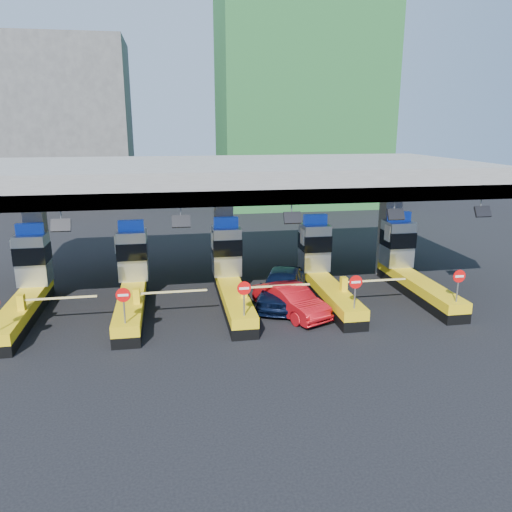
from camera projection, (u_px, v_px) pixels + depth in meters
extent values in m
plane|color=black|center=(231.00, 301.00, 26.18)|extent=(120.00, 120.00, 0.00)
cube|color=slate|center=(223.00, 176.00, 27.43)|extent=(28.00, 12.00, 1.50)
cube|color=#4C4C49|center=(237.00, 198.00, 22.11)|extent=(28.00, 0.60, 0.70)
cube|color=slate|center=(38.00, 245.00, 26.65)|extent=(1.00, 1.00, 5.50)
cube|color=slate|center=(224.00, 238.00, 28.33)|extent=(1.00, 1.00, 5.50)
cube|color=slate|center=(389.00, 231.00, 30.01)|extent=(1.00, 1.00, 5.50)
cylinder|color=slate|center=(61.00, 216.00, 21.00)|extent=(0.06, 0.06, 0.50)
cube|color=black|center=(61.00, 225.00, 20.90)|extent=(0.80, 0.38, 0.54)
cylinder|color=slate|center=(181.00, 213.00, 21.84)|extent=(0.06, 0.06, 0.50)
cube|color=black|center=(181.00, 221.00, 21.74)|extent=(0.80, 0.38, 0.54)
cylinder|color=slate|center=(292.00, 209.00, 22.68)|extent=(0.06, 0.06, 0.50)
cube|color=black|center=(292.00, 218.00, 22.58)|extent=(0.80, 0.38, 0.54)
cylinder|color=slate|center=(394.00, 206.00, 23.52)|extent=(0.06, 0.06, 0.50)
cube|color=black|center=(396.00, 214.00, 23.42)|extent=(0.80, 0.38, 0.54)
cylinder|color=slate|center=(481.00, 204.00, 24.28)|extent=(0.06, 0.06, 0.50)
cube|color=black|center=(483.00, 212.00, 24.18)|extent=(0.80, 0.38, 0.54)
cube|color=black|center=(23.00, 316.00, 23.48)|extent=(1.20, 8.00, 0.50)
cube|color=#E5B70C|center=(22.00, 306.00, 23.35)|extent=(1.20, 8.00, 0.50)
cube|color=#9EA3A8|center=(33.00, 259.00, 25.62)|extent=(1.50, 1.50, 2.60)
cube|color=black|center=(32.00, 253.00, 25.53)|extent=(1.56, 1.56, 0.90)
cube|color=#0C2DBF|center=(30.00, 229.00, 25.22)|extent=(1.30, 0.35, 0.55)
cube|color=white|center=(13.00, 248.00, 25.02)|extent=(0.06, 0.70, 0.90)
cube|color=#E5B70C|center=(21.00, 302.00, 22.12)|extent=(0.30, 0.35, 0.70)
cube|color=white|center=(60.00, 298.00, 22.37)|extent=(3.20, 0.08, 0.08)
cube|color=black|center=(132.00, 309.00, 24.32)|extent=(1.20, 8.00, 0.50)
cube|color=#E5B70C|center=(131.00, 300.00, 24.19)|extent=(1.20, 8.00, 0.50)
cube|color=#9EA3A8|center=(133.00, 255.00, 26.46)|extent=(1.50, 1.50, 2.60)
cube|color=black|center=(132.00, 249.00, 26.37)|extent=(1.56, 1.56, 0.90)
cube|color=#0C2DBF|center=(131.00, 225.00, 26.06)|extent=(1.30, 0.35, 0.55)
cube|color=white|center=(116.00, 244.00, 25.86)|extent=(0.06, 0.70, 0.90)
cylinder|color=slate|center=(124.00, 309.00, 20.54)|extent=(0.07, 0.07, 1.30)
cylinder|color=red|center=(123.00, 295.00, 20.35)|extent=(0.60, 0.04, 0.60)
cube|color=white|center=(123.00, 295.00, 20.33)|extent=(0.42, 0.02, 0.10)
cube|color=#E5B70C|center=(137.00, 296.00, 22.96)|extent=(0.30, 0.35, 0.70)
cube|color=white|center=(173.00, 292.00, 23.21)|extent=(3.20, 0.08, 0.08)
cube|color=black|center=(233.00, 303.00, 25.16)|extent=(1.20, 8.00, 0.50)
cube|color=#E5B70C|center=(233.00, 294.00, 25.03)|extent=(1.20, 8.00, 0.50)
cube|color=#9EA3A8|center=(226.00, 251.00, 27.30)|extent=(1.50, 1.50, 2.60)
cube|color=black|center=(226.00, 245.00, 27.21)|extent=(1.56, 1.56, 0.90)
cube|color=#0C2DBF|center=(226.00, 222.00, 26.90)|extent=(1.30, 0.35, 0.55)
cube|color=white|center=(212.00, 240.00, 26.70)|extent=(0.06, 0.70, 0.90)
cylinder|color=slate|center=(244.00, 301.00, 21.38)|extent=(0.07, 0.07, 1.30)
cylinder|color=red|center=(244.00, 288.00, 21.19)|extent=(0.60, 0.04, 0.60)
cube|color=white|center=(244.00, 288.00, 21.17)|extent=(0.42, 0.02, 0.10)
cube|color=#E5B70C|center=(244.00, 290.00, 23.80)|extent=(0.30, 0.35, 0.70)
cube|color=white|center=(278.00, 286.00, 24.05)|extent=(3.20, 0.08, 0.08)
cube|color=black|center=(328.00, 298.00, 26.00)|extent=(1.20, 8.00, 0.50)
cube|color=#E5B70C|center=(329.00, 288.00, 25.87)|extent=(1.20, 8.00, 0.50)
cube|color=#9EA3A8|center=(314.00, 247.00, 28.14)|extent=(1.50, 1.50, 2.60)
cube|color=black|center=(315.00, 242.00, 28.05)|extent=(1.56, 1.56, 0.90)
cube|color=#0C2DBF|center=(315.00, 219.00, 27.74)|extent=(1.30, 0.35, 0.55)
cube|color=white|center=(302.00, 236.00, 27.54)|extent=(0.06, 0.70, 0.90)
cylinder|color=slate|center=(355.00, 295.00, 22.21)|extent=(0.07, 0.07, 1.30)
cylinder|color=red|center=(356.00, 282.00, 22.03)|extent=(0.60, 0.04, 0.60)
cube|color=white|center=(356.00, 282.00, 22.01)|extent=(0.42, 0.02, 0.10)
cube|color=#E5B70C|center=(344.00, 284.00, 24.64)|extent=(0.30, 0.35, 0.70)
cube|color=white|center=(375.00, 280.00, 24.89)|extent=(3.20, 0.08, 0.08)
cube|color=black|center=(418.00, 292.00, 26.84)|extent=(1.20, 8.00, 0.50)
cube|color=#E5B70C|center=(418.00, 283.00, 26.71)|extent=(1.20, 8.00, 0.50)
cube|color=#9EA3A8|center=(397.00, 243.00, 28.98)|extent=(1.50, 1.50, 2.60)
cube|color=black|center=(398.00, 238.00, 28.88)|extent=(1.56, 1.56, 0.90)
cube|color=#0C2DBF|center=(399.00, 216.00, 28.58)|extent=(1.30, 0.35, 0.55)
cube|color=white|center=(387.00, 233.00, 28.38)|extent=(0.06, 0.70, 0.90)
cylinder|color=slate|center=(458.00, 288.00, 23.05)|extent=(0.07, 0.07, 1.30)
cylinder|color=red|center=(459.00, 276.00, 22.87)|extent=(0.60, 0.04, 0.60)
cube|color=white|center=(460.00, 276.00, 22.85)|extent=(0.42, 0.02, 0.10)
cube|color=#E5B70C|center=(437.00, 279.00, 25.47)|extent=(0.30, 0.35, 0.70)
cube|color=white|center=(467.00, 275.00, 25.73)|extent=(3.20, 0.08, 0.08)
cube|color=#1E5926|center=(301.00, 77.00, 55.07)|extent=(18.00, 12.00, 28.00)
cube|color=#4C4C49|center=(66.00, 124.00, 55.79)|extent=(14.00, 10.00, 18.00)
imported|color=black|center=(282.00, 287.00, 25.64)|extent=(3.85, 5.72, 1.81)
imported|color=#B20D14|center=(291.00, 300.00, 24.18)|extent=(3.26, 4.73, 1.48)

